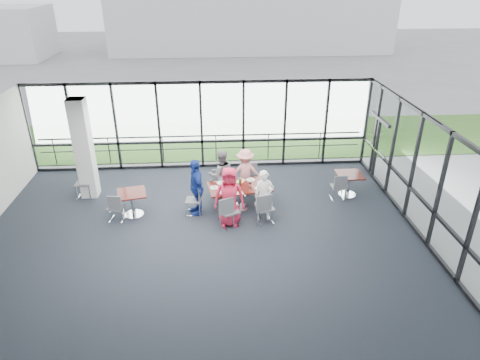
{
  "coord_description": "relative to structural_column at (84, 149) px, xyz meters",
  "views": [
    {
      "loc": [
        0.4,
        -9.57,
        6.58
      ],
      "look_at": [
        1.15,
        1.54,
        1.1
      ],
      "focal_mm": 32.0,
      "sensor_mm": 36.0,
      "label": 1
    }
  ],
  "objects": [
    {
      "name": "tumbler_c",
      "position": [
        4.78,
        -0.89,
        -0.78
      ],
      "size": [
        0.07,
        0.07,
        0.14
      ],
      "primitive_type": "cylinder",
      "color": "white",
      "rests_on": "main_table"
    },
    {
      "name": "plate_end",
      "position": [
        4.0,
        -1.24,
        -0.84
      ],
      "size": [
        0.27,
        0.27,
        0.01
      ],
      "primitive_type": "cylinder",
      "color": "white",
      "rests_on": "main_table"
    },
    {
      "name": "chair_main_nr",
      "position": [
        5.42,
        -2.04,
        -1.12
      ],
      "size": [
        0.57,
        0.57,
        0.96
      ],
      "primitive_type": null,
      "rotation": [
        0.0,
        0.0,
        0.25
      ],
      "color": "slate",
      "rests_on": "ground"
    },
    {
      "name": "wall_front",
      "position": [
        3.6,
        -8.0,
        0.0
      ],
      "size": [
        12.0,
        0.1,
        3.2
      ],
      "primitive_type": "cube",
      "color": "silver",
      "rests_on": "ground"
    },
    {
      "name": "plate_nr",
      "position": [
        5.31,
        -1.37,
        -0.84
      ],
      "size": [
        0.23,
        0.23,
        0.01
      ],
      "primitive_type": "cylinder",
      "color": "white",
      "rests_on": "main_table"
    },
    {
      "name": "chair_spare_r",
      "position": [
        7.9,
        -0.81,
        -1.16
      ],
      "size": [
        0.44,
        0.44,
        0.88
      ],
      "primitive_type": null,
      "rotation": [
        0.0,
        0.0,
        0.02
      ],
      "color": "slate",
      "rests_on": "ground"
    },
    {
      "name": "side_table_left",
      "position": [
        1.58,
        -1.37,
        -0.98
      ],
      "size": [
        0.96,
        0.96,
        0.75
      ],
      "rotation": [
        0.0,
        0.0,
        0.22
      ],
      "color": "#36100B",
      "rests_on": "ground"
    },
    {
      "name": "green_bottle",
      "position": [
        4.77,
        -1.07,
        -0.75
      ],
      "size": [
        0.05,
        0.05,
        0.2
      ],
      "primitive_type": "cylinder",
      "color": "#197B21",
      "rests_on": "main_table"
    },
    {
      "name": "structural_column",
      "position": [
        0.0,
        0.0,
        0.0
      ],
      "size": [
        0.5,
        0.5,
        3.2
      ],
      "primitive_type": "cube",
      "color": "white",
      "rests_on": "ground"
    },
    {
      "name": "chair_main_fr",
      "position": [
        5.16,
        -0.24,
        -1.12
      ],
      "size": [
        0.51,
        0.51,
        0.96
      ],
      "primitive_type": null,
      "rotation": [
        0.0,
        0.0,
        3.24
      ],
      "color": "slate",
      "rests_on": "ground"
    },
    {
      "name": "apron",
      "position": [
        3.6,
        7.0,
        -1.62
      ],
      "size": [
        80.0,
        70.0,
        0.02
      ],
      "primitive_type": "cube",
      "color": "slate",
      "rests_on": "ground"
    },
    {
      "name": "chair_main_fl",
      "position": [
        4.14,
        -0.36,
        -1.18
      ],
      "size": [
        0.42,
        0.42,
        0.84
      ],
      "primitive_type": null,
      "rotation": [
        0.0,
        0.0,
        3.13
      ],
      "color": "slate",
      "rests_on": "ground"
    },
    {
      "name": "chair_spare_lb",
      "position": [
        -0.16,
        -0.08,
        -1.11
      ],
      "size": [
        0.48,
        0.48,
        0.97
      ],
      "primitive_type": null,
      "rotation": [
        0.0,
        0.0,
        3.13
      ],
      "color": "slate",
      "rests_on": "ground"
    },
    {
      "name": "chair_main_end",
      "position": [
        3.36,
        -1.41,
        -1.15
      ],
      "size": [
        0.48,
        0.48,
        0.9
      ],
      "primitive_type": null,
      "rotation": [
        0.0,
        0.0,
        -1.67
      ],
      "color": "slate",
      "rests_on": "ground"
    },
    {
      "name": "floor",
      "position": [
        3.6,
        -3.0,
        -1.61
      ],
      "size": [
        12.0,
        10.0,
        0.02
      ],
      "primitive_type": "cube",
      "color": "#222930",
      "rests_on": "ground"
    },
    {
      "name": "condiment_caddy",
      "position": [
        4.74,
        -1.14,
        -0.83
      ],
      "size": [
        0.1,
        0.07,
        0.04
      ],
      "primitive_type": "cube",
      "color": "black",
      "rests_on": "main_table"
    },
    {
      "name": "tumbler_a",
      "position": [
        4.59,
        -1.47,
        -0.78
      ],
      "size": [
        0.07,
        0.07,
        0.14
      ],
      "primitive_type": "cylinder",
      "color": "white",
      "rests_on": "main_table"
    },
    {
      "name": "ceiling",
      "position": [
        3.6,
        -3.0,
        1.6
      ],
      "size": [
        12.0,
        10.0,
        0.04
      ],
      "primitive_type": "cube",
      "color": "white",
      "rests_on": "ground"
    },
    {
      "name": "diner_near_right",
      "position": [
        5.41,
        -1.85,
        -0.83
      ],
      "size": [
        0.56,
        0.42,
        1.54
      ],
      "primitive_type": "imported",
      "rotation": [
        0.0,
        0.0,
        -0.01
      ],
      "color": "white",
      "rests_on": "ground"
    },
    {
      "name": "grass_strip",
      "position": [
        3.6,
        5.0,
        -1.59
      ],
      "size": [
        80.0,
        5.0,
        0.01
      ],
      "primitive_type": "cube",
      "color": "#2C5817",
      "rests_on": "ground"
    },
    {
      "name": "diner_far_right",
      "position": [
        4.99,
        -0.27,
        -0.82
      ],
      "size": [
        1.02,
        0.54,
        1.56
      ],
      "primitive_type": "imported",
      "rotation": [
        0.0,
        0.0,
        3.12
      ],
      "color": "pink",
      "rests_on": "ground"
    },
    {
      "name": "hangar_main",
      "position": [
        7.6,
        29.0,
        1.4
      ],
      "size": [
        24.0,
        10.0,
        6.0
      ],
      "primitive_type": "cube",
      "color": "silver",
      "rests_on": "ground"
    },
    {
      "name": "chair_main_nl",
      "position": [
        4.4,
        -2.18,
        -1.12
      ],
      "size": [
        0.62,
        0.62,
        0.97
      ],
      "primitive_type": null,
      "rotation": [
        0.0,
        0.0,
        0.41
      ],
      "color": "slate",
      "rests_on": "ground"
    },
    {
      "name": "diner_near_left",
      "position": [
        4.41,
        -2.06,
        -0.72
      ],
      "size": [
        0.89,
        0.61,
        1.76
      ],
      "primitive_type": "imported",
      "rotation": [
        0.0,
        0.0,
        -0.06
      ],
      "color": "red",
      "rests_on": "ground"
    },
    {
      "name": "exit_door",
      "position": [
        9.6,
        0.75,
        -0.55
      ],
      "size": [
        0.12,
        1.6,
        2.1
      ],
      "primitive_type": "cube",
      "color": "black",
      "rests_on": "ground"
    },
    {
      "name": "menu_a",
      "position": [
        4.69,
        -1.62,
        -0.85
      ],
      "size": [
        0.28,
        0.2,
        0.0
      ],
      "primitive_type": "cube",
      "rotation": [
        0.0,
        0.0,
        0.02
      ],
      "color": "white",
      "rests_on": "main_table"
    },
    {
      "name": "curtain_wall_back",
      "position": [
        3.6,
        2.0,
        0.0
      ],
      "size": [
        12.0,
        0.1,
        3.2
      ],
      "primitive_type": "cube",
      "color": "white",
      "rests_on": "ground"
    },
    {
      "name": "tumbler_b",
      "position": [
        5.06,
        -1.3,
        -0.78
      ],
      "size": [
        0.07,
        0.07,
        0.14
      ],
      "primitive_type": "cylinder",
      "color": "white",
      "rests_on": "main_table"
    },
    {
      "name": "diner_end",
      "position": [
        3.46,
        -1.37,
        -0.73
      ],
      "size": [
        0.81,
        1.13,
        1.74
      ],
      "primitive_type": "imported",
      "rotation": [
        0.0,
        0.0,
        -1.3
      ],
      "color": "navy",
      "rests_on": "ground"
    },
    {
      "name": "ketchup_bottle",
      "position": [
        4.8,
        -1.06,
        -0.76
      ],
      "size": [
        0.06,
        0.06,
        0.18
      ],
      "primitive_type": "cylinder",
      "color": "#AB020A",
      "rests_on": "main_table"
    },
    {
      "name": "diner_far_left",
      "position": [
        4.22,
        -0.5,
        -0.77
      ],
      "size": [
        0.88,
        0.63,
        1.66
      ],
      "primitive_type": "imported",
      "rotation": [
        0.0,
        0.0,
        3.32
      ],
      "color": "slate",
      "rests_on": "ground"
    },
    {
      "name": "chair_spare_la",
      "position": [
        1.14,
        -1.63,
        -1.17
      ],
      "size": [
        0.47,
        0.47,
        0.86
      ],
      "primitive_type": null,
      "rotation": [
        0.0,
        0.0,
        -0.15
      ],
      "color": "slate",
      "rests_on": "ground"
    },
    {
      "name": "curtain_wall_right",
      "position": [
        9.6,
        -3.0,
        0.0
      ],
      "size": [
        0.1,
        10.0,
        3.2
      ],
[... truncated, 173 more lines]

